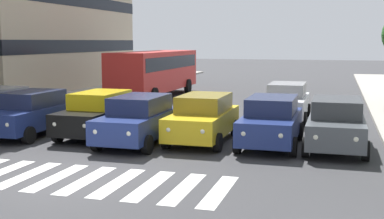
% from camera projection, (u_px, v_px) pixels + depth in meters
% --- Properties ---
extents(ground_plane, '(180.00, 180.00, 0.00)m').
position_uv_depth(ground_plane, '(71.00, 179.00, 13.35)').
color(ground_plane, '#38383A').
extents(crosswalk_markings, '(8.55, 2.80, 0.01)m').
position_uv_depth(crosswalk_markings, '(71.00, 179.00, 13.35)').
color(crosswalk_markings, silver).
rests_on(crosswalk_markings, ground_plane).
extents(car_0, '(2.02, 4.44, 1.72)m').
position_uv_depth(car_0, '(336.00, 124.00, 16.89)').
color(car_0, '#474C51').
rests_on(car_0, ground_plane).
extents(car_1, '(2.02, 4.44, 1.72)m').
position_uv_depth(car_1, '(271.00, 121.00, 17.45)').
color(car_1, navy).
rests_on(car_1, ground_plane).
extents(car_2, '(2.02, 4.44, 1.72)m').
position_uv_depth(car_2, '(203.00, 118.00, 18.15)').
color(car_2, gold).
rests_on(car_2, ground_plane).
extents(car_3, '(2.02, 4.44, 1.72)m').
position_uv_depth(car_3, '(139.00, 119.00, 17.79)').
color(car_3, navy).
rests_on(car_3, ground_plane).
extents(car_4, '(2.02, 4.44, 1.72)m').
position_uv_depth(car_4, '(99.00, 114.00, 19.22)').
color(car_4, black).
rests_on(car_4, ground_plane).
extents(car_5, '(2.02, 4.44, 1.72)m').
position_uv_depth(car_5, '(31.00, 113.00, 19.42)').
color(car_5, navy).
rests_on(car_5, ground_plane).
extents(car_row2_0, '(2.02, 4.44, 1.72)m').
position_uv_depth(car_row2_0, '(287.00, 101.00, 23.14)').
color(car_row2_0, silver).
rests_on(car_row2_0, ground_plane).
extents(bus_behind_traffic, '(2.78, 10.50, 3.00)m').
position_uv_depth(bus_behind_traffic, '(156.00, 69.00, 32.53)').
color(bus_behind_traffic, red).
rests_on(bus_behind_traffic, ground_plane).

